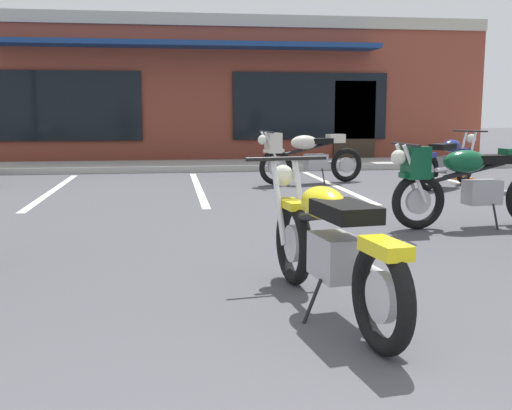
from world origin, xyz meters
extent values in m
plane|color=#47474C|center=(0.00, 4.15, 0.00)|extent=(80.00, 80.00, 0.00)
cube|color=#A8A59E|center=(0.00, 12.92, 0.07)|extent=(22.00, 1.80, 0.14)
cube|color=brown|center=(0.00, 16.90, 1.86)|extent=(15.76, 5.10, 3.71)
cube|color=#B2AD9E|center=(0.00, 14.32, 3.56)|extent=(15.76, 0.06, 0.30)
cube|color=black|center=(-3.15, 14.31, 1.45)|extent=(4.04, 0.06, 1.70)
cube|color=black|center=(3.15, 14.31, 1.45)|extent=(4.04, 0.06, 1.70)
cube|color=#33281E|center=(4.34, 14.31, 1.05)|extent=(1.10, 0.06, 2.10)
cube|color=navy|center=(0.00, 13.90, 2.91)|extent=(9.46, 0.90, 0.12)
cube|color=silver|center=(-2.44, 9.32, 0.00)|extent=(0.12, 4.80, 0.01)
cube|color=silver|center=(0.00, 9.32, 0.00)|extent=(0.12, 4.80, 0.01)
cube|color=silver|center=(2.44, 9.32, 0.00)|extent=(0.12, 4.80, 0.01)
cube|color=silver|center=(4.89, 9.32, 0.00)|extent=(0.12, 4.80, 0.01)
torus|color=black|center=(0.64, 1.74, 0.32)|extent=(0.19, 0.65, 0.64)
cylinder|color=#B7B7BC|center=(0.64, 1.74, 0.32)|extent=(0.10, 0.29, 0.29)
torus|color=black|center=(0.44, 3.17, 0.32)|extent=(0.19, 0.65, 0.64)
cylinder|color=#B7B7BC|center=(0.44, 3.17, 0.32)|extent=(0.10, 0.29, 0.29)
cylinder|color=silver|center=(0.33, 3.26, 0.64)|extent=(0.09, 0.33, 0.66)
cylinder|color=silver|center=(0.51, 3.28, 0.64)|extent=(0.09, 0.33, 0.66)
cylinder|color=black|center=(0.41, 3.35, 0.96)|extent=(0.66, 0.12, 0.03)
sphere|color=silver|center=(0.40, 3.43, 0.82)|extent=(0.19, 0.19, 0.17)
cube|color=yellow|center=(0.43, 3.21, 0.62)|extent=(0.19, 0.38, 0.06)
cube|color=#9E9EA3|center=(0.55, 2.38, 0.40)|extent=(0.29, 0.43, 0.28)
cylinder|color=silver|center=(0.74, 2.03, 0.36)|extent=(0.15, 0.55, 0.07)
cylinder|color=black|center=(0.52, 2.58, 0.64)|extent=(0.19, 0.94, 0.26)
ellipsoid|color=yellow|center=(0.52, 2.60, 0.72)|extent=(0.32, 0.51, 0.22)
cube|color=black|center=(0.57, 2.24, 0.72)|extent=(0.35, 0.55, 0.10)
cube|color=yellow|center=(0.64, 1.72, 0.60)|extent=(0.21, 0.38, 0.08)
cylinder|color=black|center=(0.38, 2.28, 0.14)|extent=(0.14, 0.04, 0.29)
torus|color=black|center=(2.82, 9.85, 0.32)|extent=(0.65, 0.23, 0.64)
cylinder|color=#B7B7BC|center=(2.82, 9.85, 0.32)|extent=(0.29, 0.12, 0.29)
torus|color=black|center=(1.41, 9.54, 0.32)|extent=(0.65, 0.23, 0.64)
cylinder|color=#B7B7BC|center=(1.41, 9.54, 0.32)|extent=(0.29, 0.12, 0.29)
cylinder|color=silver|center=(1.33, 9.43, 0.64)|extent=(0.33, 0.11, 0.66)
cylinder|color=silver|center=(1.30, 9.61, 0.64)|extent=(0.33, 0.11, 0.66)
cylinder|color=black|center=(1.24, 9.50, 0.96)|extent=(0.17, 0.65, 0.03)
sphere|color=silver|center=(1.16, 9.48, 0.82)|extent=(0.20, 0.20, 0.17)
cube|color=beige|center=(1.37, 9.53, 0.62)|extent=(0.38, 0.21, 0.06)
cube|color=#9E9EA3|center=(2.19, 9.71, 0.40)|extent=(0.44, 0.32, 0.28)
cylinder|color=silver|center=(2.53, 9.93, 0.36)|extent=(0.55, 0.19, 0.07)
cylinder|color=black|center=(2.00, 9.67, 0.64)|extent=(0.93, 0.26, 0.26)
ellipsoid|color=beige|center=(1.96, 9.66, 0.76)|extent=(0.57, 0.40, 0.26)
cube|color=beige|center=(1.36, 9.53, 0.76)|extent=(0.29, 0.32, 0.36)
cube|color=black|center=(2.29, 9.73, 0.78)|extent=(0.44, 0.32, 0.10)
cube|color=beige|center=(2.59, 9.80, 0.82)|extent=(0.36, 0.26, 0.16)
cylinder|color=black|center=(2.30, 9.55, 0.14)|extent=(0.05, 0.14, 0.29)
torus|color=black|center=(3.80, 8.36, 0.32)|extent=(0.55, 0.49, 0.64)
cylinder|color=#B7B7BC|center=(3.80, 8.36, 0.32)|extent=(0.26, 0.23, 0.29)
torus|color=black|center=(4.90, 9.29, 0.32)|extent=(0.55, 0.49, 0.64)
cylinder|color=#B7B7BC|center=(4.90, 9.29, 0.32)|extent=(0.26, 0.23, 0.29)
cylinder|color=silver|center=(4.92, 9.42, 0.64)|extent=(0.28, 0.24, 0.66)
cylinder|color=silver|center=(5.03, 9.29, 0.64)|extent=(0.28, 0.24, 0.66)
cylinder|color=black|center=(5.04, 9.41, 0.96)|extent=(0.45, 0.53, 0.03)
sphere|color=silver|center=(5.10, 9.46, 0.82)|extent=(0.24, 0.24, 0.17)
cube|color=navy|center=(4.93, 9.32, 0.62)|extent=(0.37, 0.34, 0.06)
cube|color=#9E9EA3|center=(4.29, 8.77, 0.40)|extent=(0.46, 0.44, 0.28)
cylinder|color=silver|center=(4.10, 8.43, 0.36)|extent=(0.47, 0.41, 0.07)
cylinder|color=black|center=(4.44, 8.90, 0.64)|extent=(0.76, 0.65, 0.26)
ellipsoid|color=navy|center=(4.46, 8.92, 0.72)|extent=(0.53, 0.51, 0.22)
cube|color=black|center=(4.18, 8.68, 0.72)|extent=(0.58, 0.55, 0.10)
cube|color=navy|center=(3.78, 8.35, 0.60)|extent=(0.38, 0.35, 0.08)
cylinder|color=black|center=(4.12, 8.87, 0.14)|extent=(0.11, 0.12, 0.29)
torus|color=black|center=(2.28, 5.16, 0.32)|extent=(0.65, 0.15, 0.64)
cylinder|color=#B7B7BC|center=(2.28, 5.16, 0.32)|extent=(0.29, 0.08, 0.29)
cylinder|color=silver|center=(2.19, 5.06, 0.64)|extent=(0.33, 0.07, 0.66)
cylinder|color=silver|center=(2.17, 5.24, 0.64)|extent=(0.33, 0.07, 0.66)
cylinder|color=black|center=(2.10, 5.14, 0.96)|extent=(0.09, 0.66, 0.03)
sphere|color=silver|center=(2.02, 5.14, 0.82)|extent=(0.18, 0.18, 0.17)
cube|color=#0F4C2D|center=(2.24, 5.15, 0.62)|extent=(0.37, 0.17, 0.06)
cube|color=#9E9EA3|center=(3.08, 5.22, 0.40)|extent=(0.42, 0.27, 0.28)
cylinder|color=silver|center=(3.43, 5.39, 0.36)|extent=(0.55, 0.11, 0.07)
cylinder|color=black|center=(2.88, 5.21, 0.64)|extent=(0.94, 0.14, 0.26)
ellipsoid|color=#0F4C2D|center=(2.84, 5.20, 0.76)|extent=(0.54, 0.34, 0.26)
cube|color=#0F4C2D|center=(2.23, 5.15, 0.76)|extent=(0.26, 0.30, 0.36)
cube|color=black|center=(3.17, 5.23, 0.78)|extent=(0.42, 0.27, 0.10)
cylinder|color=black|center=(3.16, 5.05, 0.14)|extent=(0.03, 0.14, 0.29)
cube|color=orange|center=(5.23, 10.04, 0.01)|extent=(0.34, 0.34, 0.03)
cone|color=orange|center=(5.23, 10.04, 0.28)|extent=(0.26, 0.26, 0.50)
cylinder|color=white|center=(5.23, 10.04, 0.32)|extent=(0.19, 0.19, 0.06)
camera|label=1|loc=(-0.50, -1.37, 1.33)|focal=43.17mm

